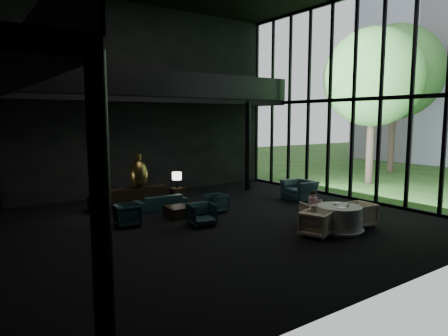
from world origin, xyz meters
TOP-DOWN VIEW (x-y plane):
  - floor at (0.00, 0.00)m, footprint 14.00×12.00m
  - wall_back at (0.00, 6.00)m, footprint 14.00×0.04m
  - wall_front at (0.00, -6.00)m, footprint 14.00×0.04m
  - curtain_wall at (6.95, 0.00)m, footprint 0.20×12.00m
  - mezzanine_back at (1.00, 5.00)m, footprint 12.00×2.00m
  - railing_left at (-5.00, 0.00)m, footprint 0.06×12.00m
  - railing_back at (1.00, 4.00)m, footprint 12.00×0.06m
  - column_sw at (-5.00, -5.70)m, footprint 0.24×0.24m
  - column_ne at (4.80, 4.00)m, footprint 0.24×0.24m
  - tree_near at (11.00, 2.00)m, footprint 4.80×4.80m
  - tree_far at (16.00, 4.00)m, footprint 5.60×5.60m
  - console at (-0.64, 3.68)m, footprint 2.20×0.50m
  - bronze_urn at (-0.64, 3.59)m, footprint 0.67×0.67m
  - side_table_left at (-2.24, 3.57)m, footprint 0.50×0.50m
  - table_lamp_left at (-2.24, 3.58)m, footprint 0.40×0.40m
  - side_table_right at (0.96, 3.61)m, footprint 0.49×0.49m
  - table_lamp_right at (0.96, 3.62)m, footprint 0.37×0.37m
  - sofa at (-0.22, 2.65)m, footprint 1.68×0.53m
  - lounge_armchair_west at (-2.03, 1.21)m, footprint 0.74×0.77m
  - lounge_armchair_east at (1.19, 1.19)m, footprint 0.61×0.64m
  - lounge_armchair_south at (-0.17, -0.05)m, footprint 0.84×0.80m
  - window_armchair at (5.15, 1.07)m, footprint 0.87×1.33m
  - coffee_table at (-0.21, 1.31)m, footprint 0.85×0.85m
  - dining_table at (2.77, -2.84)m, footprint 1.43×1.43m
  - dining_chair_north at (2.91, -1.77)m, footprint 0.82×0.79m
  - dining_chair_east at (3.72, -2.83)m, footprint 0.84×0.88m
  - dining_chair_west at (1.86, -2.80)m, footprint 0.96×0.99m
  - child at (2.77, -1.82)m, footprint 0.28×0.28m
  - plate_a at (2.61, -3.06)m, footprint 0.26×0.26m
  - plate_b at (3.04, -2.54)m, footprint 0.25×0.25m
  - saucer at (3.03, -2.90)m, footprint 0.17×0.17m
  - coffee_cup at (3.05, -2.92)m, footprint 0.10×0.10m
  - cereal_bowl at (2.78, -2.67)m, footprint 0.14×0.14m
  - cream_pot at (2.84, -3.06)m, footprint 0.06×0.06m

SIDE VIEW (x-z plane):
  - floor at x=0.00m, z-range -0.01..0.01m
  - coffee_table at x=-0.21m, z-range 0.00..0.36m
  - side_table_right at x=0.96m, z-range 0.00..0.53m
  - side_table_left at x=-2.24m, z-range 0.00..0.55m
  - lounge_armchair_east at x=1.19m, z-range 0.00..0.62m
  - sofa at x=-0.22m, z-range 0.00..0.65m
  - dining_table at x=2.77m, z-range -0.05..0.70m
  - dining_chair_north at x=2.91m, z-range 0.00..0.68m
  - console at x=-0.64m, z-range 0.00..0.70m
  - lounge_armchair_west at x=-2.03m, z-range 0.00..0.72m
  - lounge_armchair_south at x=-0.17m, z-range 0.00..0.76m
  - dining_chair_west at x=1.86m, z-range 0.00..0.81m
  - dining_chair_east at x=3.72m, z-range 0.00..0.83m
  - window_armchair at x=5.15m, z-range 0.00..1.16m
  - child at x=2.77m, z-range 0.45..1.04m
  - saucer at x=3.03m, z-range 0.75..0.76m
  - plate_b at x=3.04m, z-range 0.75..0.76m
  - plate_a at x=2.61m, z-range 0.75..0.77m
  - cream_pot at x=2.84m, z-range 0.75..0.82m
  - cereal_bowl at x=2.78m, z-range 0.75..0.82m
  - coffee_cup at x=3.05m, z-range 0.76..0.83m
  - table_lamp_right at x=0.96m, z-range 0.67..1.29m
  - table_lamp_left at x=-2.24m, z-range 0.69..1.37m
  - bronze_urn at x=-0.64m, z-range 0.61..1.86m
  - column_sw at x=-5.00m, z-range 0.00..4.00m
  - column_ne at x=4.80m, z-range 0.00..4.00m
  - wall_back at x=0.00m, z-range 0.00..8.00m
  - wall_front at x=0.00m, z-range 0.00..8.00m
  - curtain_wall at x=6.95m, z-range 0.00..8.00m
  - mezzanine_back at x=1.00m, z-range 3.88..4.12m
  - railing_left at x=-5.00m, z-range 4.10..5.10m
  - railing_back at x=1.00m, z-range 4.10..5.10m
  - tree_near at x=11.00m, z-range 1.41..9.06m
  - tree_far at x=16.00m, z-range 1.59..10.39m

